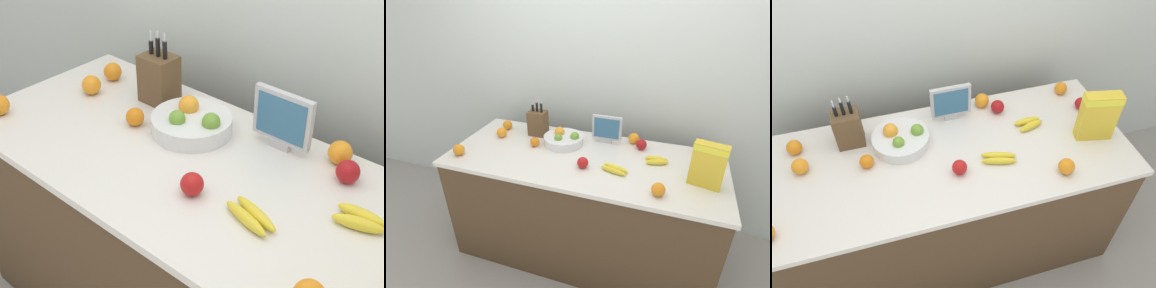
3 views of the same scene
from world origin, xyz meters
TOP-DOWN VIEW (x-y plane):
  - ground_plane at (0.00, 0.00)m, footprint 14.00×14.00m
  - wall_back at (0.00, 0.61)m, footprint 9.00×0.06m
  - counter at (0.00, 0.00)m, footprint 1.91×0.79m
  - knife_block at (-0.45, 0.23)m, footprint 0.14×0.11m
  - small_monitor at (0.10, 0.26)m, footprint 0.22×0.03m
  - cereal_box at (0.78, -0.09)m, footprint 0.20×0.11m
  - fruit_bowl at (-0.21, 0.14)m, footprint 0.30×0.30m
  - banana_bunch_left at (0.24, -0.11)m, footprint 0.19×0.12m
  - banana_bunch_right at (0.49, 0.08)m, footprint 0.16×0.10m
  - apple_leftmost at (0.03, -0.13)m, footprint 0.07×0.07m
  - apple_rear at (0.84, 0.14)m, footprint 0.07×0.07m
  - apple_by_knife_block at (0.36, 0.24)m, footprint 0.08×0.08m
  - orange_front_left at (-0.39, 0.04)m, footprint 0.07×0.07m
  - orange_near_bowl at (0.30, 0.32)m, footprint 0.08×0.08m
  - orange_back_center at (-0.71, 0.09)m, footprint 0.08×0.08m
  - orange_mid_left at (0.79, 0.30)m, footprint 0.08×0.08m
  - orange_mid_right at (-0.74, 0.23)m, footprint 0.08×0.08m
  - orange_by_cereal at (0.53, -0.27)m, footprint 0.08×0.08m

SIDE VIEW (x-z plane):
  - ground_plane at x=0.00m, z-range 0.00..0.00m
  - counter at x=0.00m, z-range 0.00..0.87m
  - banana_bunch_left at x=0.24m, z-range 0.87..0.90m
  - banana_bunch_right at x=0.49m, z-range 0.87..0.91m
  - apple_rear at x=0.84m, z-range 0.87..0.94m
  - orange_front_left at x=-0.39m, z-range 0.87..0.94m
  - apple_leftmost at x=0.03m, z-range 0.87..0.94m
  - orange_mid_left at x=0.79m, z-range 0.87..0.94m
  - apple_by_knife_block at x=0.36m, z-range 0.87..0.95m
  - fruit_bowl at x=-0.21m, z-range 0.85..0.97m
  - orange_mid_right at x=-0.74m, z-range 0.87..0.95m
  - orange_back_center at x=-0.71m, z-range 0.87..0.95m
  - orange_by_cereal at x=0.53m, z-range 0.87..0.95m
  - orange_near_bowl at x=0.30m, z-range 0.87..0.95m
  - knife_block at x=-0.45m, z-range 0.82..1.12m
  - small_monitor at x=0.10m, z-range 0.88..1.09m
  - cereal_box at x=0.78m, z-range 0.88..1.16m
  - wall_back at x=0.00m, z-range 0.00..2.60m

